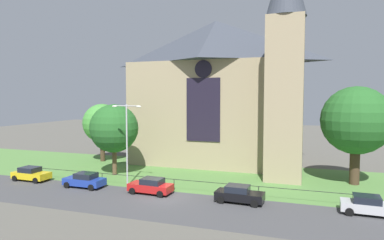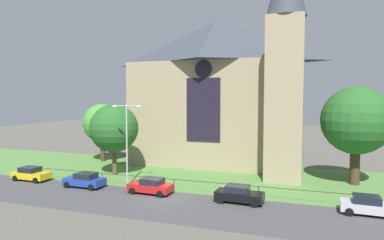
# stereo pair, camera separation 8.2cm
# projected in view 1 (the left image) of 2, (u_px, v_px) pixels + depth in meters

# --- Properties ---
(ground) EXTENTS (160.00, 160.00, 0.00)m
(ground) POSITION_uv_depth(u_px,v_px,m) (197.00, 174.00, 40.80)
(ground) COLOR #56544C
(road_asphalt) EXTENTS (120.00, 8.00, 0.01)m
(road_asphalt) POSITION_uv_depth(u_px,v_px,m) (155.00, 204.00, 29.47)
(road_asphalt) COLOR #424244
(road_asphalt) RESTS_ON ground
(grass_verge) EXTENTS (120.00, 20.00, 0.01)m
(grass_verge) POSITION_uv_depth(u_px,v_px,m) (192.00, 178.00, 38.91)
(grass_verge) COLOR #517F3D
(grass_verge) RESTS_ON ground
(church_building) EXTENTS (23.20, 16.20, 26.00)m
(church_building) POSITION_uv_depth(u_px,v_px,m) (220.00, 90.00, 47.26)
(church_building) COLOR tan
(church_building) RESTS_ON ground
(iron_railing) EXTENTS (33.45, 0.07, 1.13)m
(iron_railing) POSITION_uv_depth(u_px,v_px,m) (174.00, 181.00, 33.66)
(iron_railing) COLOR black
(iron_railing) RESTS_ON ground
(tree_left_far) EXTENTS (5.53, 5.53, 8.33)m
(tree_left_far) POSITION_uv_depth(u_px,v_px,m) (102.00, 123.00, 48.83)
(tree_left_far) COLOR #423021
(tree_left_far) RESTS_ON ground
(tree_right_far) EXTENTS (7.19, 7.19, 10.44)m
(tree_right_far) POSITION_uv_depth(u_px,v_px,m) (356.00, 121.00, 35.62)
(tree_right_far) COLOR #423021
(tree_right_far) RESTS_ON ground
(tree_left_near) EXTENTS (5.75, 5.75, 8.45)m
(tree_left_near) POSITION_uv_depth(u_px,v_px,m) (114.00, 129.00, 40.19)
(tree_left_near) COLOR brown
(tree_left_near) RESTS_ON ground
(streetlamp_near) EXTENTS (3.37, 0.26, 8.58)m
(streetlamp_near) POSITION_uv_depth(u_px,v_px,m) (127.00, 134.00, 34.95)
(streetlamp_near) COLOR #B2B2B7
(streetlamp_near) RESTS_ON ground
(parked_car_yellow) EXTENTS (4.24, 2.10, 1.51)m
(parked_car_yellow) POSITION_uv_depth(u_px,v_px,m) (31.00, 174.00, 37.63)
(parked_car_yellow) COLOR gold
(parked_car_yellow) RESTS_ON ground
(parked_car_blue) EXTENTS (4.23, 2.07, 1.51)m
(parked_car_blue) POSITION_uv_depth(u_px,v_px,m) (85.00, 180.00, 34.78)
(parked_car_blue) COLOR #1E3899
(parked_car_blue) RESTS_ON ground
(parked_car_red) EXTENTS (4.27, 2.17, 1.51)m
(parked_car_red) POSITION_uv_depth(u_px,v_px,m) (151.00, 186.00, 32.51)
(parked_car_red) COLOR #B21919
(parked_car_red) RESTS_ON ground
(parked_car_black) EXTENTS (4.28, 2.18, 1.51)m
(parked_car_black) POSITION_uv_depth(u_px,v_px,m) (239.00, 194.00, 29.74)
(parked_car_black) COLOR black
(parked_car_black) RESTS_ON ground
(parked_car_silver) EXTENTS (4.27, 2.17, 1.51)m
(parked_car_silver) POSITION_uv_depth(u_px,v_px,m) (369.00, 205.00, 26.65)
(parked_car_silver) COLOR #B7B7BC
(parked_car_silver) RESTS_ON ground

